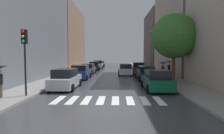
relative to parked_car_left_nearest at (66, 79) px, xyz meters
The scene contains 24 objects.
ground_plane 18.94m from the parked_car_left_nearest, 78.43° to the left, with size 28.00×72.00×0.04m, color #39393C.
sidewalk_left 18.75m from the parked_car_left_nearest, 98.30° to the left, with size 3.00×72.00×0.15m, color gray.
sidewalk_right 21.22m from the parked_car_left_nearest, 60.95° to the left, with size 3.00×72.00×0.15m, color gray.
crosswalk_stripes 5.51m from the parked_car_left_nearest, 45.85° to the right, with size 6.75×2.20×0.01m.
building_left_mid 26.00m from the parked_car_left_nearest, 106.51° to the left, with size 6.00×16.18×13.18m, color #8C6B56.
building_right_mid 22.30m from the parked_car_left_nearest, 42.44° to the left, with size 6.00×15.15×21.12m, color #9E9384.
building_right_far 32.96m from the parked_car_left_nearest, 62.87° to the left, with size 6.00×13.25×13.14m, color #564C47.
parked_car_left_nearest is the anchor object (origin of this frame).
parked_car_left_second 6.57m from the parked_car_left_nearest, 90.56° to the left, with size 2.13×4.40×1.68m.
parked_car_left_third 13.27m from the parked_car_left_nearest, 90.81° to the left, with size 2.15×4.08×1.55m.
parked_car_left_fourth 19.54m from the parked_car_left_nearest, 90.21° to the left, with size 2.25×4.70×1.69m.
parked_car_left_fifth 25.90m from the parked_car_left_nearest, 89.83° to the left, with size 2.26×4.16×1.76m.
parked_car_left_sixth 31.88m from the parked_car_left_nearest, 89.95° to the left, with size 2.18×4.48×1.53m.
parked_car_right_nearest 7.58m from the parked_car_left_nearest, ahead, with size 2.14×4.30×1.65m.
parked_car_right_second 9.67m from the parked_car_left_nearest, 37.74° to the left, with size 2.07×4.80×1.61m.
parked_car_right_third 14.58m from the parked_car_left_nearest, 58.68° to the left, with size 2.16×4.59×1.82m.
car_midroad 12.86m from the parked_car_left_nearest, 64.31° to the left, with size 2.08×4.64×1.63m.
pedestrian_foreground 14.10m from the parked_car_left_nearest, 37.65° to the left, with size 1.17×1.17×1.97m.
pedestrian_near_tree 9.62m from the parked_car_left_nearest, 99.74° to the left, with size 0.36×0.36×1.63m.
pedestrian_by_kerb 11.94m from the parked_car_left_nearest, 34.18° to the left, with size 1.17×1.17×1.87m.
pedestrian_far_side 5.04m from the parked_car_left_nearest, 127.40° to the right, with size 0.94×0.94×1.99m.
street_tree_right 11.81m from the parked_car_left_nearest, 21.85° to the left, with size 4.65×4.65×7.02m.
traffic_light_left_corner 4.56m from the parked_car_left_nearest, 115.70° to the right, with size 0.30×0.42×4.30m.
lamp_post_right 15.00m from the parked_car_left_nearest, 50.48° to the left, with size 0.60×0.28×6.36m.
Camera 1 is at (0.54, -9.39, 2.75)m, focal length 28.57 mm.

